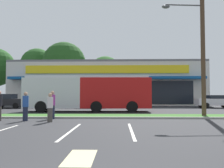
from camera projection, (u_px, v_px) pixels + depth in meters
grass_median at (103, 116)px, 16.49m from camera, size 56.00×2.20×0.12m
curb_lip at (101, 118)px, 15.27m from camera, size 56.00×0.24×0.12m
parking_stripe_1 at (71, 131)px, 10.05m from camera, size 0.12×4.80×0.01m
parking_stripe_2 at (131, 130)px, 10.18m from camera, size 0.12×4.80×0.01m
lot_arrow at (80, 157)px, 5.81m from camera, size 0.70×1.60×0.01m
storefront_building at (108, 84)px, 38.32m from camera, size 28.32×12.74×6.48m
tree_left at (37, 65)px, 49.01m from camera, size 6.87×6.87×11.14m
tree_mid_left at (64, 64)px, 45.29m from camera, size 8.29×8.29×11.64m
tree_mid at (105, 72)px, 46.63m from camera, size 6.31×6.31×9.15m
utility_pole at (201, 34)px, 16.45m from camera, size 3.05×2.40×10.82m
city_bus at (88, 92)px, 21.72m from camera, size 11.42×2.90×3.25m
car_0 at (215, 101)px, 27.77m from camera, size 4.39×1.98×1.50m
car_2 at (89, 101)px, 27.88m from camera, size 4.58×1.99×1.51m
car_3 at (8, 101)px, 27.27m from camera, size 4.12×2.01×1.63m
pedestrian_near_bench at (25, 106)px, 13.95m from camera, size 0.34×0.34×1.71m
pedestrian_by_pole at (52, 105)px, 15.06m from camera, size 0.36×0.36×1.79m
pedestrian_far at (50, 107)px, 13.40m from camera, size 0.33×0.33×1.64m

